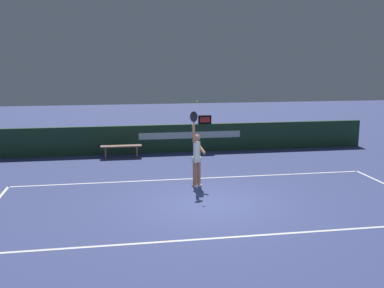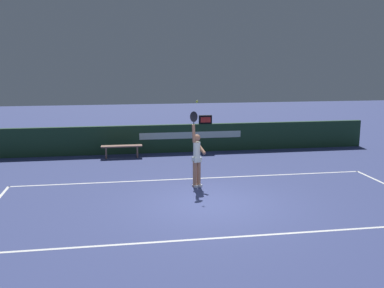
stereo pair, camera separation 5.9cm
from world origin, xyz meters
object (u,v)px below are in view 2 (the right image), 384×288
at_px(tennis_player, 197,156).
at_px(tennis_ball, 197,102).
at_px(speed_display, 205,120).
at_px(courtside_bench_near, 122,148).

distance_m(tennis_player, tennis_ball, 1.75).
bearing_deg(tennis_ball, tennis_player, 81.05).
distance_m(speed_display, courtside_bench_near, 3.95).
bearing_deg(tennis_player, courtside_bench_near, 115.79).
bearing_deg(speed_display, tennis_ball, -103.82).
relative_size(tennis_player, courtside_bench_near, 1.45).
xyz_separation_m(tennis_ball, courtside_bench_near, (-2.30, 5.00, -2.37)).
height_order(speed_display, tennis_player, tennis_player).
height_order(tennis_ball, courtside_bench_near, tennis_ball).
xyz_separation_m(tennis_player, tennis_ball, (-0.03, -0.18, 1.75)).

